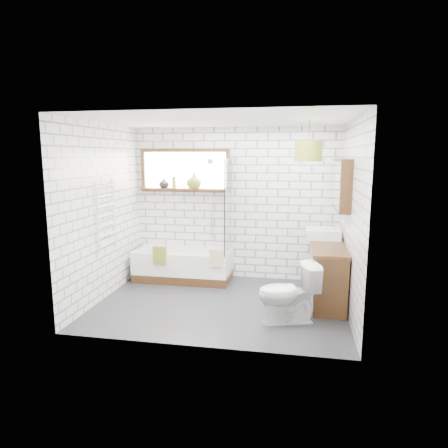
% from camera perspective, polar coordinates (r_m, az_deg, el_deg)
% --- Properties ---
extents(floor, '(3.40, 2.60, 0.01)m').
position_cam_1_polar(floor, '(5.71, -0.53, -11.31)').
color(floor, '#252528').
rests_on(floor, ground).
extents(ceiling, '(3.40, 2.60, 0.01)m').
position_cam_1_polar(ceiling, '(5.34, -0.57, 14.69)').
color(ceiling, white).
rests_on(ceiling, ground).
extents(wall_back, '(3.40, 0.01, 2.50)m').
position_cam_1_polar(wall_back, '(6.66, 1.60, 2.90)').
color(wall_back, white).
rests_on(wall_back, ground).
extents(wall_front, '(3.40, 0.01, 2.50)m').
position_cam_1_polar(wall_front, '(4.13, -4.01, -1.40)').
color(wall_front, white).
rests_on(wall_front, ground).
extents(wall_left, '(0.01, 2.60, 2.50)m').
position_cam_1_polar(wall_left, '(5.95, -16.91, 1.64)').
color(wall_left, white).
rests_on(wall_left, ground).
extents(wall_right, '(0.01, 2.60, 2.50)m').
position_cam_1_polar(wall_right, '(5.33, 17.76, 0.70)').
color(wall_right, white).
rests_on(wall_right, ground).
extents(window, '(1.52, 0.16, 0.68)m').
position_cam_1_polar(window, '(6.75, -5.65, 7.64)').
color(window, black).
rests_on(window, wall_back).
extents(towel_radiator, '(0.06, 0.52, 1.00)m').
position_cam_1_polar(towel_radiator, '(5.93, -16.50, 1.16)').
color(towel_radiator, white).
rests_on(towel_radiator, wall_left).
extents(mirror_cabinet, '(0.16, 1.20, 0.70)m').
position_cam_1_polar(mirror_cabinet, '(5.87, 16.41, 5.50)').
color(mirror_cabinet, black).
rests_on(mirror_cabinet, wall_right).
extents(shower_riser, '(0.02, 0.02, 1.30)m').
position_cam_1_polar(shower_riser, '(6.67, -1.86, 3.78)').
color(shower_riser, silver).
rests_on(shower_riser, wall_back).
extents(bathtub, '(1.56, 0.69, 0.51)m').
position_cam_1_polar(bathtub, '(6.69, -5.83, -5.83)').
color(bathtub, white).
rests_on(bathtub, floor).
extents(shower_screen, '(0.02, 0.72, 1.50)m').
position_cam_1_polar(shower_screen, '(6.32, 0.66, 2.59)').
color(shower_screen, white).
rests_on(shower_screen, bathtub).
extents(towel_green, '(0.22, 0.06, 0.30)m').
position_cam_1_polar(towel_green, '(6.40, -9.16, -4.47)').
color(towel_green, olive).
rests_on(towel_green, bathtub).
extents(towel_beige, '(0.21, 0.05, 0.27)m').
position_cam_1_polar(towel_beige, '(6.16, -1.10, -4.91)').
color(towel_beige, tan).
rests_on(towel_beige, bathtub).
extents(vanity, '(0.46, 1.43, 0.82)m').
position_cam_1_polar(vanity, '(5.89, 14.54, -6.69)').
color(vanity, black).
rests_on(vanity, floor).
extents(basin, '(0.50, 0.44, 0.15)m').
position_cam_1_polar(basin, '(6.15, 13.93, -1.35)').
color(basin, white).
rests_on(basin, vanity).
extents(tap, '(0.04, 0.04, 0.15)m').
position_cam_1_polar(tap, '(6.15, 15.44, -0.93)').
color(tap, silver).
rests_on(tap, vanity).
extents(toilet, '(0.62, 0.82, 0.75)m').
position_cam_1_polar(toilet, '(5.05, 9.11, -9.70)').
color(toilet, white).
rests_on(toilet, floor).
extents(vase_olive, '(0.28, 0.28, 0.27)m').
position_cam_1_polar(vase_olive, '(6.69, -4.32, 6.04)').
color(vase_olive, olive).
rests_on(vase_olive, window).
extents(vase_dark, '(0.22, 0.22, 0.18)m').
position_cam_1_polar(vase_dark, '(6.84, -8.58, 5.69)').
color(vase_dark, black).
rests_on(vase_dark, window).
extents(bottle, '(0.07, 0.07, 0.20)m').
position_cam_1_polar(bottle, '(6.79, -7.14, 5.75)').
color(bottle, olive).
rests_on(bottle, window).
extents(pendant, '(0.35, 0.35, 0.26)m').
position_cam_1_polar(pendant, '(5.27, 11.97, 10.14)').
color(pendant, olive).
rests_on(pendant, ceiling).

